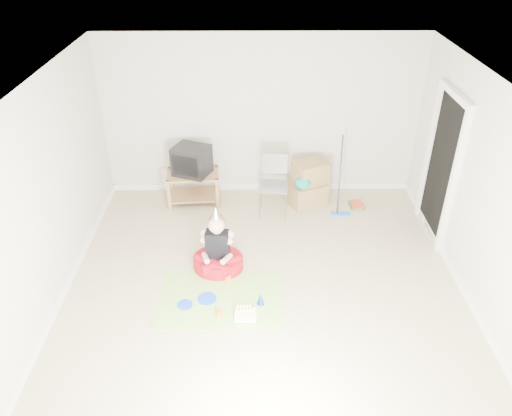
{
  "coord_description": "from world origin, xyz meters",
  "views": [
    {
      "loc": [
        -0.15,
        -4.94,
        4.18
      ],
      "look_at": [
        -0.1,
        0.4,
        0.9
      ],
      "focal_mm": 35.0,
      "sensor_mm": 36.0,
      "label": 1
    }
  ],
  "objects_px": {
    "folding_chair": "(274,186)",
    "crt_tv": "(192,160)",
    "cardboard_boxes": "(308,184)",
    "tv_stand": "(194,185)",
    "birthday_cake": "(245,316)",
    "seated_woman": "(218,255)"
  },
  "relations": [
    {
      "from": "seated_woman",
      "to": "birthday_cake",
      "type": "height_order",
      "value": "seated_woman"
    },
    {
      "from": "crt_tv",
      "to": "folding_chair",
      "type": "relative_size",
      "value": 0.55
    },
    {
      "from": "tv_stand",
      "to": "cardboard_boxes",
      "type": "relative_size",
      "value": 1.19
    },
    {
      "from": "cardboard_boxes",
      "to": "birthday_cake",
      "type": "relative_size",
      "value": 2.76
    },
    {
      "from": "tv_stand",
      "to": "folding_chair",
      "type": "relative_size",
      "value": 0.88
    },
    {
      "from": "folding_chair",
      "to": "crt_tv",
      "type": "bearing_deg",
      "value": 164.1
    },
    {
      "from": "tv_stand",
      "to": "seated_woman",
      "type": "distance_m",
      "value": 1.83
    },
    {
      "from": "cardboard_boxes",
      "to": "crt_tv",
      "type": "bearing_deg",
      "value": 177.83
    },
    {
      "from": "cardboard_boxes",
      "to": "seated_woman",
      "type": "distance_m",
      "value": 2.17
    },
    {
      "from": "folding_chair",
      "to": "tv_stand",
      "type": "bearing_deg",
      "value": 164.1
    },
    {
      "from": "tv_stand",
      "to": "birthday_cake",
      "type": "height_order",
      "value": "tv_stand"
    },
    {
      "from": "cardboard_boxes",
      "to": "folding_chair",
      "type": "bearing_deg",
      "value": -152.66
    },
    {
      "from": "tv_stand",
      "to": "cardboard_boxes",
      "type": "xyz_separation_m",
      "value": [
        1.84,
        -0.07,
        0.04
      ]
    },
    {
      "from": "cardboard_boxes",
      "to": "tv_stand",
      "type": "bearing_deg",
      "value": 177.83
    },
    {
      "from": "seated_woman",
      "to": "birthday_cake",
      "type": "relative_size",
      "value": 3.7
    },
    {
      "from": "folding_chair",
      "to": "birthday_cake",
      "type": "distance_m",
      "value": 2.42
    },
    {
      "from": "crt_tv",
      "to": "seated_woman",
      "type": "relative_size",
      "value": 0.55
    },
    {
      "from": "tv_stand",
      "to": "folding_chair",
      "type": "distance_m",
      "value": 1.33
    },
    {
      "from": "crt_tv",
      "to": "folding_chair",
      "type": "distance_m",
      "value": 1.35
    },
    {
      "from": "crt_tv",
      "to": "cardboard_boxes",
      "type": "relative_size",
      "value": 0.74
    },
    {
      "from": "folding_chair",
      "to": "seated_woman",
      "type": "relative_size",
      "value": 1.01
    },
    {
      "from": "tv_stand",
      "to": "crt_tv",
      "type": "xyz_separation_m",
      "value": [
        0.0,
        0.0,
        0.44
      ]
    }
  ]
}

